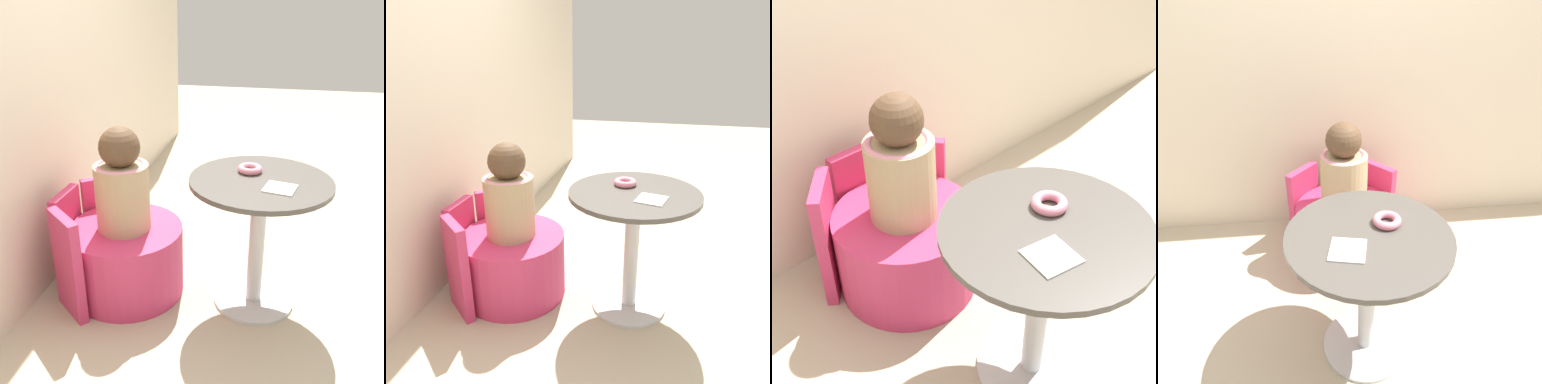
% 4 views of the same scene
% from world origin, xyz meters
% --- Properties ---
extents(ground_plane, '(12.00, 12.00, 0.00)m').
position_xyz_m(ground_plane, '(0.00, 0.00, 0.00)').
color(ground_plane, '#B7A88E').
extents(back_wall, '(6.00, 0.06, 2.40)m').
position_xyz_m(back_wall, '(0.00, 1.13, 1.20)').
color(back_wall, beige).
rests_on(back_wall, ground_plane).
extents(round_table, '(0.69, 0.69, 0.71)m').
position_xyz_m(round_table, '(-0.05, -0.05, 0.51)').
color(round_table, silver).
rests_on(round_table, ground_plane).
extents(tub_chair, '(0.61, 0.61, 0.39)m').
position_xyz_m(tub_chair, '(-0.08, 0.65, 0.19)').
color(tub_chair, '#C63360').
rests_on(tub_chair, ground_plane).
extents(booth_backrest, '(0.71, 0.26, 0.56)m').
position_xyz_m(booth_backrest, '(-0.08, 0.90, 0.28)').
color(booth_backrest, '#C63360').
rests_on(booth_backrest, ground_plane).
extents(child_figure, '(0.28, 0.28, 0.55)m').
position_xyz_m(child_figure, '(-0.08, 0.65, 0.64)').
color(child_figure, tan).
rests_on(child_figure, tub_chair).
extents(donut, '(0.12, 0.12, 0.03)m').
position_xyz_m(donut, '(0.04, 0.01, 0.72)').
color(donut, pink).
rests_on(donut, round_table).
extents(paper_napkin, '(0.16, 0.16, 0.01)m').
position_xyz_m(paper_napkin, '(-0.15, -0.14, 0.71)').
color(paper_napkin, silver).
rests_on(paper_napkin, round_table).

